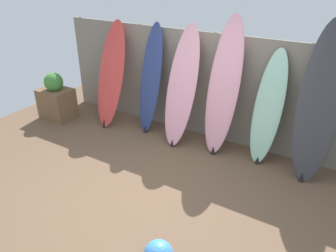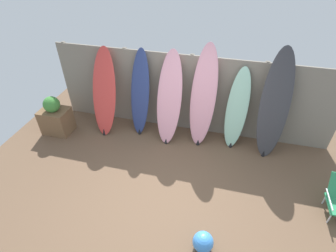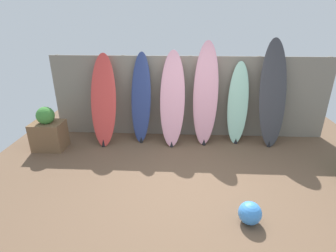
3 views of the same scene
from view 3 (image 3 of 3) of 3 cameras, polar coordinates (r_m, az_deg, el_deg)
name	(u,v)px [view 3 (image 3 of 3)]	position (r m, az deg, el deg)	size (l,w,h in m)	color
ground	(190,184)	(4.46, 4.88, -12.43)	(7.68, 7.68, 0.00)	brown
fence_back	(189,97)	(5.89, 4.63, 6.26)	(6.08, 0.11, 1.80)	gray
surfboard_red_0	(104,101)	(5.69, -13.86, 5.38)	(0.56, 0.72, 1.88)	#D13D38
surfboard_navy_1	(141,99)	(5.65, -5.89, 5.90)	(0.47, 0.53, 1.90)	navy
surfboard_pink_2	(172,99)	(5.49, 0.97, 5.82)	(0.54, 0.69, 1.95)	pink
surfboard_pink_3	(206,94)	(5.55, 8.18, 6.81)	(0.56, 0.59, 2.14)	pink
surfboard_seafoam_4	(238,104)	(5.77, 14.96, 4.66)	(0.47, 0.48, 1.72)	#9ED6BC
surfboard_charcoal_5	(273,94)	(5.82, 21.84, 6.39)	(0.61, 0.61, 2.19)	#38383D
planter_box	(48,132)	(5.91, -24.59, -1.11)	(0.62, 0.48, 0.91)	brown
beach_ball	(250,213)	(3.81, 17.40, -17.63)	(0.31, 0.31, 0.31)	#3F8CE5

